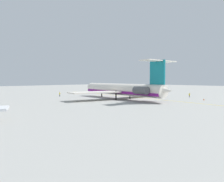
% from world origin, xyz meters
% --- Properties ---
extents(ground, '(316.94, 316.94, 0.00)m').
position_xyz_m(ground, '(0.00, 0.00, 0.00)').
color(ground, '#9E9E99').
extents(main_jetliner, '(39.56, 34.97, 11.52)m').
position_xyz_m(main_jetliner, '(-0.66, 4.37, 3.14)').
color(main_jetliner, silver).
rests_on(main_jetliner, ground).
extents(ground_crew_near_nose, '(0.27, 0.43, 1.70)m').
position_xyz_m(ground_crew_near_nose, '(22.16, 13.74, 1.08)').
color(ground_crew_near_nose, black).
rests_on(ground_crew_near_nose, ground).
extents(ground_crew_near_tail, '(0.27, 0.40, 1.67)m').
position_xyz_m(ground_crew_near_tail, '(18.68, -12.61, 1.06)').
color(ground_crew_near_tail, black).
rests_on(ground_crew_near_tail, ground).
extents(ground_crew_portside, '(0.42, 0.26, 1.64)m').
position_xyz_m(ground_crew_portside, '(-12.92, -16.26, 1.04)').
color(ground_crew_portside, black).
rests_on(ground_crew_portside, ground).
extents(ground_crew_starboard, '(0.35, 0.33, 1.77)m').
position_xyz_m(ground_crew_starboard, '(12.52, -18.49, 1.12)').
color(ground_crew_starboard, black).
rests_on(ground_crew_starboard, ground).
extents(safety_cone_nose, '(0.40, 0.40, 0.55)m').
position_xyz_m(safety_cone_nose, '(-20.41, -10.41, 0.28)').
color(safety_cone_nose, '#EA590F').
rests_on(safety_cone_nose, ground).
extents(safety_cone_wingtip, '(0.40, 0.40, 0.55)m').
position_xyz_m(safety_cone_wingtip, '(18.55, -15.39, 0.28)').
color(safety_cone_wingtip, '#EA590F').
rests_on(safety_cone_wingtip, ground).
extents(taxiway_centreline, '(93.21, 10.98, 0.01)m').
position_xyz_m(taxiway_centreline, '(0.45, -3.48, 0.00)').
color(taxiway_centreline, gold).
rests_on(taxiway_centreline, ground).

